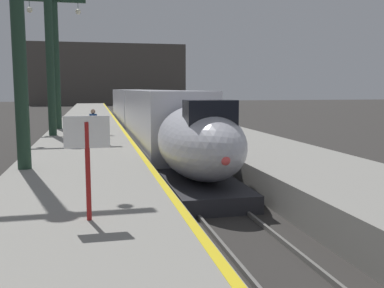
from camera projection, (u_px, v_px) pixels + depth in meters
name	position (u px, v px, depth m)	size (l,w,h in m)	color
platform_left	(87.00, 144.00, 25.32)	(4.80, 110.00, 1.05)	gray
platform_right	(220.00, 140.00, 27.09)	(4.80, 110.00, 1.05)	gray
platform_left_safety_stripe	(126.00, 134.00, 25.75)	(0.20, 107.80, 0.01)	yellow
rail_main_left	(139.00, 144.00, 28.76)	(0.08, 110.00, 0.12)	slate
rail_main_right	(161.00, 143.00, 29.09)	(0.08, 110.00, 0.12)	slate
highspeed_train_main	(147.00, 114.00, 30.09)	(2.92, 37.91, 3.60)	silver
station_column_far	(49.00, 34.00, 24.18)	(4.00, 0.68, 9.43)	#1E3828
station_column_distant	(56.00, 49.00, 28.39)	(4.00, 0.68, 8.58)	#1E3828
passenger_near_edge	(93.00, 124.00, 20.58)	(0.36, 0.53, 1.69)	#23232D
rolling_suitcase	(96.00, 137.00, 21.20)	(0.40, 0.22, 0.98)	maroon
departure_info_board	(87.00, 147.00, 8.68)	(0.90, 0.10, 2.12)	maroon
terminus_back_wall	(108.00, 74.00, 100.12)	(36.00, 2.00, 14.00)	#4C4742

